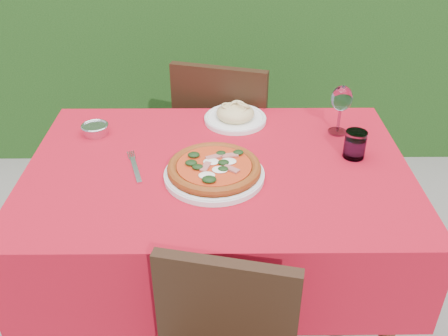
{
  "coord_description": "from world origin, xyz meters",
  "views": [
    {
      "loc": [
        0.01,
        -1.39,
        1.62
      ],
      "look_at": [
        0.02,
        -0.05,
        0.77
      ],
      "focal_mm": 40.0,
      "sensor_mm": 36.0,
      "label": 1
    }
  ],
  "objects_px": {
    "pizza_plate": "(214,170)",
    "water_glass": "(355,146)",
    "fork": "(136,170)",
    "steel_ramekin": "(95,130)",
    "chair_far": "(225,139)",
    "wine_glass": "(342,100)",
    "pasta_plate": "(235,116)"
  },
  "relations": [
    {
      "from": "pasta_plate",
      "to": "water_glass",
      "type": "bearing_deg",
      "value": -34.17
    },
    {
      "from": "chair_far",
      "to": "pizza_plate",
      "type": "height_order",
      "value": "chair_far"
    },
    {
      "from": "pizza_plate",
      "to": "fork",
      "type": "xyz_separation_m",
      "value": [
        -0.26,
        0.04,
        -0.02
      ]
    },
    {
      "from": "pasta_plate",
      "to": "fork",
      "type": "height_order",
      "value": "pasta_plate"
    },
    {
      "from": "chair_far",
      "to": "pizza_plate",
      "type": "relative_size",
      "value": 2.81
    },
    {
      "from": "pizza_plate",
      "to": "wine_glass",
      "type": "relative_size",
      "value": 1.73
    },
    {
      "from": "chair_far",
      "to": "wine_glass",
      "type": "xyz_separation_m",
      "value": [
        0.41,
        -0.37,
        0.36
      ]
    },
    {
      "from": "water_glass",
      "to": "steel_ramekin",
      "type": "bearing_deg",
      "value": 169.57
    },
    {
      "from": "pasta_plate",
      "to": "wine_glass",
      "type": "height_order",
      "value": "wine_glass"
    },
    {
      "from": "pasta_plate",
      "to": "steel_ramekin",
      "type": "xyz_separation_m",
      "value": [
        -0.51,
        -0.1,
        -0.01
      ]
    },
    {
      "from": "chair_far",
      "to": "water_glass",
      "type": "height_order",
      "value": "chair_far"
    },
    {
      "from": "pizza_plate",
      "to": "pasta_plate",
      "type": "relative_size",
      "value": 1.35
    },
    {
      "from": "chair_far",
      "to": "steel_ramekin",
      "type": "bearing_deg",
      "value": 54.01
    },
    {
      "from": "fork",
      "to": "steel_ramekin",
      "type": "distance_m",
      "value": 0.31
    },
    {
      "from": "pasta_plate",
      "to": "wine_glass",
      "type": "distance_m",
      "value": 0.4
    },
    {
      "from": "pizza_plate",
      "to": "water_glass",
      "type": "relative_size",
      "value": 3.35
    },
    {
      "from": "water_glass",
      "to": "wine_glass",
      "type": "xyz_separation_m",
      "value": [
        -0.02,
        0.17,
        0.09
      ]
    },
    {
      "from": "pizza_plate",
      "to": "fork",
      "type": "distance_m",
      "value": 0.26
    },
    {
      "from": "wine_glass",
      "to": "steel_ramekin",
      "type": "distance_m",
      "value": 0.89
    },
    {
      "from": "fork",
      "to": "steel_ramekin",
      "type": "xyz_separation_m",
      "value": [
        -0.18,
        0.25,
        0.01
      ]
    },
    {
      "from": "pizza_plate",
      "to": "water_glass",
      "type": "distance_m",
      "value": 0.49
    },
    {
      "from": "wine_glass",
      "to": "fork",
      "type": "height_order",
      "value": "wine_glass"
    },
    {
      "from": "chair_far",
      "to": "pasta_plate",
      "type": "bearing_deg",
      "value": 113.19
    },
    {
      "from": "pizza_plate",
      "to": "pasta_plate",
      "type": "distance_m",
      "value": 0.4
    },
    {
      "from": "water_glass",
      "to": "pasta_plate",
      "type": "bearing_deg",
      "value": 145.83
    },
    {
      "from": "chair_far",
      "to": "wine_glass",
      "type": "height_order",
      "value": "wine_glass"
    },
    {
      "from": "pizza_plate",
      "to": "wine_glass",
      "type": "height_order",
      "value": "wine_glass"
    },
    {
      "from": "water_glass",
      "to": "fork",
      "type": "height_order",
      "value": "water_glass"
    },
    {
      "from": "chair_far",
      "to": "water_glass",
      "type": "distance_m",
      "value": 0.75
    },
    {
      "from": "chair_far",
      "to": "fork",
      "type": "bearing_deg",
      "value": 80.36
    },
    {
      "from": "water_glass",
      "to": "wine_glass",
      "type": "bearing_deg",
      "value": 96.47
    },
    {
      "from": "pizza_plate",
      "to": "wine_glass",
      "type": "distance_m",
      "value": 0.55
    }
  ]
}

